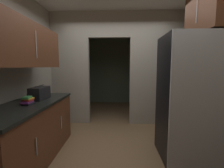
# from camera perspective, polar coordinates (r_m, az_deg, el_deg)

# --- Properties ---
(ground) EXTENTS (20.00, 20.00, 0.00)m
(ground) POSITION_cam_1_polar(r_m,az_deg,el_deg) (2.87, 0.72, -23.59)
(ground) COLOR brown
(kitchen_partition) EXTENTS (3.20, 0.12, 2.75)m
(kitchen_partition) POSITION_cam_1_polar(r_m,az_deg,el_deg) (3.94, 2.09, 6.89)
(kitchen_partition) COLOR #9E998C
(kitchen_partition) RESTS_ON ground
(adjoining_room_shell) EXTENTS (3.20, 2.44, 2.75)m
(adjoining_room_shell) POSITION_cam_1_polar(r_m,az_deg,el_deg) (5.61, 1.64, 5.66)
(adjoining_room_shell) COLOR slate
(adjoining_room_shell) RESTS_ON ground
(refrigerator) EXTENTS (0.85, 0.80, 1.89)m
(refrigerator) POSITION_cam_1_polar(r_m,az_deg,el_deg) (2.71, 26.30, -4.63)
(refrigerator) COLOR black
(refrigerator) RESTS_ON ground
(lower_cabinet_run) EXTENTS (0.69, 1.91, 0.89)m
(lower_cabinet_run) POSITION_cam_1_polar(r_m,az_deg,el_deg) (2.74, -27.81, -15.41)
(lower_cabinet_run) COLOR brown
(lower_cabinet_run) RESTS_ON ground
(upper_cabinet_counterside) EXTENTS (0.36, 1.72, 0.63)m
(upper_cabinet_counterside) POSITION_cam_1_polar(r_m,az_deg,el_deg) (2.58, -29.27, 12.25)
(upper_cabinet_counterside) COLOR brown
(upper_cabinet_fridgeside) EXTENTS (0.36, 0.94, 0.80)m
(upper_cabinet_fridgeside) POSITION_cam_1_polar(r_m,az_deg,el_deg) (3.01, 31.67, 22.73)
(upper_cabinet_fridgeside) COLOR brown
(boombox) EXTENTS (0.20, 0.39, 0.23)m
(boombox) POSITION_cam_1_polar(r_m,az_deg,el_deg) (2.87, -24.64, -2.99)
(boombox) COLOR black
(boombox) RESTS_ON lower_cabinet_run
(book_stack) EXTENTS (0.14, 0.17, 0.11)m
(book_stack) POSITION_cam_1_polar(r_m,az_deg,el_deg) (2.54, -28.08, -5.34)
(book_stack) COLOR black
(book_stack) RESTS_ON lower_cabinet_run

